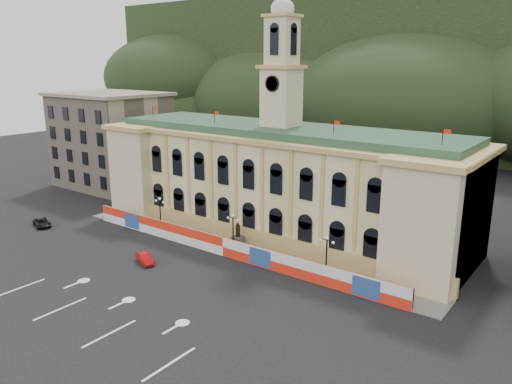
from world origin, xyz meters
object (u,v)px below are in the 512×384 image
Objects in this scene: lamp_center at (233,229)px; red_sedan at (145,258)px; statue at (238,241)px; black_suv at (42,223)px.

lamp_center is 1.30× the size of red_sedan.
statue is 0.80× the size of black_suv.
statue is 0.94× the size of red_sedan.
red_sedan is (-6.33, -9.74, -2.46)m from lamp_center.
lamp_center is 11.87m from red_sedan.
statue is 2.14m from lamp_center.
statue is 0.72× the size of lamp_center.
lamp_center is 31.61m from black_suv.
statue is at bearing 90.00° from lamp_center.
black_suv is at bearing 112.28° from red_sedan.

